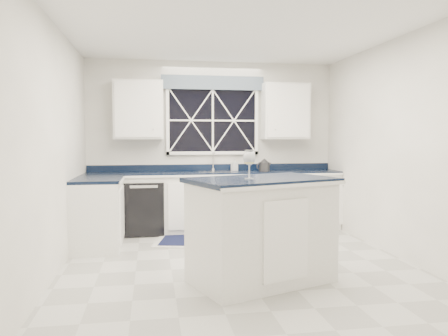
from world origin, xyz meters
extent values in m
plane|color=#BABAB5|center=(0.00, 0.00, 0.00)|extent=(4.50, 4.50, 0.00)
cube|color=white|center=(0.00, 2.25, 1.35)|extent=(4.00, 0.10, 2.70)
cube|color=silver|center=(0.00, 1.95, 0.45)|extent=(3.98, 0.60, 0.90)
cube|color=silver|center=(-1.70, 1.15, 0.45)|extent=(0.60, 1.00, 0.90)
cube|color=black|center=(0.00, 1.95, 0.92)|extent=(3.98, 0.64, 0.04)
cube|color=black|center=(-1.10, 1.95, 0.41)|extent=(0.60, 0.58, 0.82)
cube|color=black|center=(0.00, 2.22, 1.75)|extent=(1.40, 0.02, 1.00)
cube|color=slate|center=(0.00, 2.16, 2.35)|extent=(1.65, 0.04, 0.22)
cube|color=silver|center=(-1.18, 2.08, 1.90)|extent=(0.75, 0.34, 0.90)
cube|color=silver|center=(1.18, 2.08, 1.90)|extent=(0.75, 0.34, 0.90)
cylinder|color=silver|center=(0.00, 2.17, 0.96)|extent=(0.05, 0.05, 0.04)
cylinder|color=silver|center=(0.00, 2.17, 1.10)|extent=(0.02, 0.02, 0.28)
cylinder|color=silver|center=(0.00, 2.08, 1.23)|extent=(0.02, 0.18, 0.02)
cube|color=silver|center=(0.11, -0.55, 0.51)|extent=(1.55, 1.21, 1.02)
cube|color=black|center=(0.11, -0.55, 1.04)|extent=(1.64, 1.30, 0.05)
cube|color=#B9B9B4|center=(-0.23, 1.27, 0.01)|extent=(1.56, 1.14, 0.01)
cube|color=#101437|center=(-0.23, 1.27, 0.02)|extent=(1.38, 0.95, 0.01)
cylinder|color=#2F2F32|center=(0.79, 1.92, 1.01)|extent=(0.22, 0.22, 0.14)
cone|color=#2F2F32|center=(0.79, 1.92, 1.11)|extent=(0.18, 0.18, 0.06)
torus|color=#2F2F32|center=(0.70, 1.89, 1.02)|extent=(0.12, 0.06, 0.12)
cylinder|color=#2F2F32|center=(0.88, 1.96, 1.03)|extent=(0.07, 0.04, 0.09)
cylinder|color=silver|center=(-0.04, -0.63, 1.07)|extent=(0.10, 0.10, 0.01)
cylinder|color=silver|center=(-0.04, -0.63, 1.15)|extent=(0.02, 0.02, 0.15)
ellipsoid|color=silver|center=(-0.04, -0.63, 1.28)|extent=(0.12, 0.12, 0.15)
cylinder|color=#DFCF76|center=(-0.04, -0.63, 1.25)|extent=(0.10, 0.10, 0.06)
imported|color=silver|center=(0.34, 2.09, 1.04)|extent=(0.11, 0.11, 0.20)
camera|label=1|loc=(-0.99, -4.81, 1.47)|focal=35.00mm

